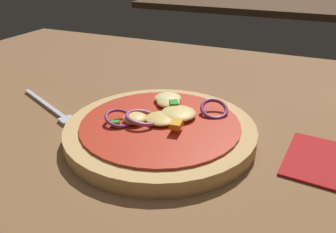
{
  "coord_description": "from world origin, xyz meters",
  "views": [
    {
      "loc": [
        0.15,
        -0.3,
        0.23
      ],
      "look_at": [
        0.0,
        0.05,
        0.05
      ],
      "focal_mm": 36.46,
      "sensor_mm": 36.0,
      "label": 1
    }
  ],
  "objects": [
    {
      "name": "dining_table",
      "position": [
        0.0,
        0.0,
        0.01
      ],
      "size": [
        1.15,
        0.94,
        0.03
      ],
      "color": "brown",
      "rests_on": "ground"
    },
    {
      "name": "pizza",
      "position": [
        0.0,
        0.03,
        0.04
      ],
      "size": [
        0.23,
        0.23,
        0.04
      ],
      "color": "tan",
      "rests_on": "dining_table"
    },
    {
      "name": "fork",
      "position": [
        -0.17,
        0.03,
        0.03
      ],
      "size": [
        0.18,
        0.09,
        0.0
      ],
      "color": "silver",
      "rests_on": "dining_table"
    },
    {
      "name": "background_table",
      "position": [
        -0.2,
        1.3,
        0.01
      ],
      "size": [
        0.82,
        0.5,
        0.03
      ],
      "color": "#4C301C",
      "rests_on": "ground"
    }
  ]
}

